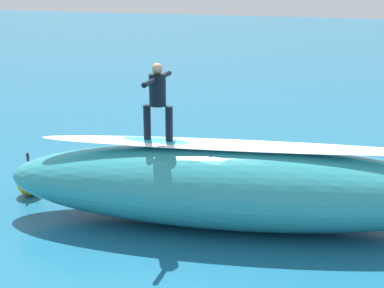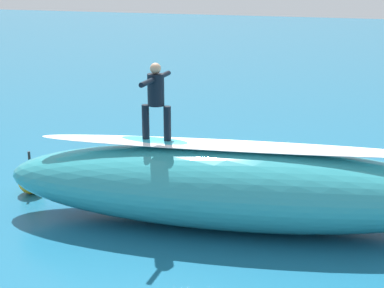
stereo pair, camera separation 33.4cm
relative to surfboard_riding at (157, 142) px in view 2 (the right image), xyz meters
The scene contains 10 objects.
ground_plane 3.00m from the surfboard_riding, 114.09° to the right, with size 120.00×120.00×0.00m, color #196084.
wave_crest 1.80m from the surfboard_riding, 169.34° to the right, with size 9.56×2.29×1.68m, color teal.
wave_foam_lip 1.57m from the surfboard_riding, 169.34° to the right, with size 8.13×0.80×0.08m, color white.
surfboard_riding is the anchor object (origin of this frame).
surfer_riding 0.96m from the surfboard_riding, ahead, with size 0.62×1.48×1.56m.
surfboard_paddling 3.40m from the surfboard_riding, 98.39° to the right, with size 2.45×0.53×0.07m, color #33B2D1.
surfer_paddling 3.41m from the surfboard_riding, 97.01° to the right, with size 0.95×1.63×0.31m.
buoy_marker 3.73m from the surfboard_riding, ahead, with size 0.61×0.61×1.04m.
foam_patch_near 2.71m from the surfboard_riding, 112.78° to the right, with size 1.08×0.96×0.09m, color white.
foam_patch_mid 2.91m from the surfboard_riding, 107.18° to the right, with size 0.65×0.59×0.13m, color white.
Camera 2 is at (-3.71, 12.56, 5.00)m, focal length 54.03 mm.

